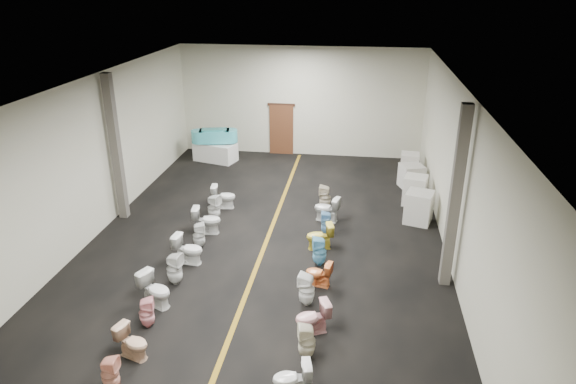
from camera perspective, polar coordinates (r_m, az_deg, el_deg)
name	(u,v)px	position (r m, az deg, el deg)	size (l,w,h in m)	color
floor	(267,241)	(14.81, -2.40, -5.47)	(16.00, 16.00, 0.00)	black
ceiling	(264,84)	(13.29, -2.72, 11.90)	(16.00, 16.00, 0.00)	black
wall_back	(301,102)	(21.49, 1.41, 9.98)	(10.00, 10.00, 0.00)	beige
wall_front	(151,379)	(7.20, -15.01, -19.44)	(10.00, 10.00, 0.00)	beige
wall_left	(92,159)	(15.57, -20.99, 3.46)	(16.00, 16.00, 0.00)	beige
wall_right	(456,177)	(13.90, 18.17, 1.61)	(16.00, 16.00, 0.00)	beige
aisle_stripe	(267,241)	(14.81, -2.40, -5.46)	(0.12, 15.60, 0.01)	#856013
back_door	(281,130)	(21.84, -0.74, 6.94)	(1.00, 0.10, 2.10)	#562D19
door_frame	(281,105)	(21.58, -0.75, 9.68)	(1.15, 0.08, 0.10)	#331C11
column_left	(116,148)	(16.29, -18.59, 4.61)	(0.25, 0.25, 4.50)	#59544C
column_right	(455,199)	(12.48, 18.07, -0.78)	(0.25, 0.25, 4.50)	#59544C
display_table	(215,152)	(21.34, -8.06, 4.43)	(1.68, 0.84, 0.75)	white
bathtub	(215,136)	(21.13, -8.17, 6.22)	(1.83, 0.93, 0.55)	#47C1CC
appliance_crate_a	(419,207)	(16.21, 14.33, -1.65)	(0.77, 0.77, 0.99)	silver
appliance_crate_b	(415,190)	(17.48, 13.93, 0.18)	(0.71, 0.71, 0.98)	silver
appliance_crate_c	(411,176)	(18.87, 13.54, 1.71)	(0.75, 0.75, 0.85)	beige
appliance_crate_d	(409,166)	(19.80, 13.33, 2.87)	(0.66, 0.66, 0.95)	silver
toilet_left_1	(110,374)	(10.38, -19.15, -18.53)	(0.32, 0.33, 0.71)	#ED9F86
toilet_left_2	(133,342)	(10.98, -16.88, -15.68)	(0.39, 0.68, 0.70)	#D6A988
toilet_left_3	(147,313)	(11.69, -15.43, -12.80)	(0.32, 0.33, 0.71)	pink
toilet_left_4	(155,290)	(12.30, -14.51, -10.47)	(0.46, 0.80, 0.82)	silver
toilet_left_5	(174,269)	(12.96, -12.50, -8.34)	(0.38, 0.39, 0.84)	silver
toilet_left_6	(188,249)	(13.81, -11.02, -6.26)	(0.45, 0.78, 0.80)	white
toilet_left_7	(199,235)	(14.52, -9.87, -4.76)	(0.34, 0.34, 0.75)	white
toilet_left_8	(207,220)	(15.26, -9.01, -3.11)	(0.46, 0.81, 0.83)	silver
toilet_left_9	(214,208)	(16.03, -8.24, -1.72)	(0.38, 0.39, 0.84)	silver
toilet_left_10	(224,197)	(16.86, -7.17, -0.50)	(0.44, 0.77, 0.78)	white
toilet_right_1	(292,379)	(9.77, 0.44, -20.09)	(0.40, 0.69, 0.71)	silver
toilet_right_2	(307,341)	(10.51, 2.10, -16.24)	(0.34, 0.35, 0.77)	beige
toilet_right_3	(312,318)	(11.13, 2.74, -13.80)	(0.42, 0.73, 0.75)	#DB9A9C
toilet_right_4	(307,290)	(11.93, 2.09, -10.78)	(0.37, 0.37, 0.81)	white
toilet_right_5	(319,274)	(12.67, 3.42, -9.05)	(0.37, 0.65, 0.66)	orange
toilet_right_6	(320,251)	(13.48, 3.52, -6.59)	(0.36, 0.37, 0.81)	#71C0E3
toilet_right_7	(320,236)	(14.27, 3.53, -4.94)	(0.42, 0.73, 0.75)	gold
toilet_right_8	(327,223)	(15.06, 4.31, -3.48)	(0.32, 0.33, 0.71)	#73AEDC
toilet_right_9	(327,209)	(15.87, 4.32, -1.87)	(0.45, 0.79, 0.80)	silver
toilet_right_10	(325,197)	(16.67, 4.14, -0.60)	(0.37, 0.37, 0.81)	beige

